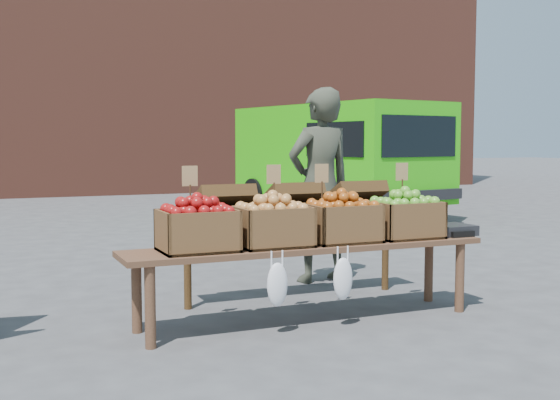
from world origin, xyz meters
name	(u,v)px	position (x,y,z in m)	size (l,w,h in m)	color
ground	(287,344)	(0.00, 0.00, 0.00)	(80.00, 80.00, 0.00)	#49494B
delivery_van	(337,161)	(4.00, 6.78, 0.96)	(1.96, 4.28, 1.92)	#2BC50D
vendor	(320,185)	(1.11, 1.74, 0.90)	(0.66, 0.43, 1.80)	#363A2D
back_table	(293,237)	(0.57, 1.17, 0.52)	(2.10, 0.44, 1.04)	#402912
display_bench	(308,283)	(0.36, 0.45, 0.28)	(2.70, 0.56, 0.57)	#523322
crate_golden_apples	(197,231)	(-0.46, 0.45, 0.71)	(0.50, 0.40, 0.28)	#7F0004
crate_russet_pears	(273,227)	(0.09, 0.45, 0.71)	(0.50, 0.40, 0.28)	#B19030
crate_red_apples	(341,223)	(0.64, 0.45, 0.71)	(0.50, 0.40, 0.28)	#AB4816
crate_green_apples	(405,220)	(1.19, 0.45, 0.71)	(0.50, 0.40, 0.28)	#4C9715
weighing_scale	(450,230)	(1.61, 0.45, 0.61)	(0.34, 0.30, 0.08)	black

